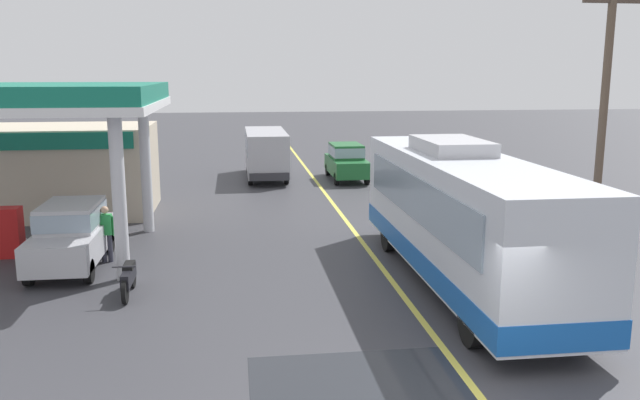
# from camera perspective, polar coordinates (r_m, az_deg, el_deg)

# --- Properties ---
(ground) EXTENTS (120.00, 120.00, 0.00)m
(ground) POSITION_cam_1_polar(r_m,az_deg,el_deg) (30.11, 0.33, 0.76)
(ground) COLOR #38383D
(lane_divider_stripe) EXTENTS (0.16, 50.00, 0.01)m
(lane_divider_stripe) POSITION_cam_1_polar(r_m,az_deg,el_deg) (25.27, 1.88, -1.28)
(lane_divider_stripe) COLOR #D8CC4C
(lane_divider_stripe) RESTS_ON ground
(coach_bus_main) EXTENTS (2.60, 11.04, 3.69)m
(coach_bus_main) POSITION_cam_1_polar(r_m,az_deg,el_deg) (17.20, 12.28, -1.63)
(coach_bus_main) COLOR silver
(coach_bus_main) RESTS_ON ground
(gas_station_roadside) EXTENTS (9.10, 11.95, 5.10)m
(gas_station_roadside) POSITION_cam_1_polar(r_m,az_deg,el_deg) (25.16, -23.01, 3.84)
(gas_station_roadside) COLOR #147259
(gas_station_roadside) RESTS_ON ground
(car_at_pump) EXTENTS (1.70, 4.20, 1.82)m
(car_at_pump) POSITION_cam_1_polar(r_m,az_deg,el_deg) (19.68, -20.93, -2.62)
(car_at_pump) COLOR #B2B2B7
(car_at_pump) RESTS_ON ground
(minibus_opposing_lane) EXTENTS (2.04, 6.13, 2.44)m
(minibus_opposing_lane) POSITION_cam_1_polar(r_m,az_deg,el_deg) (33.84, -4.76, 4.40)
(minibus_opposing_lane) COLOR #A5A5AD
(minibus_opposing_lane) RESTS_ON ground
(motorcycle_parked_forecourt) EXTENTS (0.55, 1.80, 0.92)m
(motorcycle_parked_forecourt) POSITION_cam_1_polar(r_m,az_deg,el_deg) (16.90, -16.40, -6.55)
(motorcycle_parked_forecourt) COLOR black
(motorcycle_parked_forecourt) RESTS_ON ground
(pedestrian_near_pump) EXTENTS (0.55, 0.22, 1.66)m
(pedestrian_near_pump) POSITION_cam_1_polar(r_m,az_deg,el_deg) (19.84, -18.23, -2.57)
(pedestrian_near_pump) COLOR #33333F
(pedestrian_near_pump) RESTS_ON ground
(car_trailing_behind_bus) EXTENTS (1.70, 4.20, 1.82)m
(car_trailing_behind_bus) POSITION_cam_1_polar(r_m,az_deg,el_deg) (33.32, 2.33, 3.53)
(car_trailing_behind_bus) COLOR #1E602D
(car_trailing_behind_bus) RESTS_ON ground
(utility_pole_roadside) EXTENTS (1.80, 0.24, 8.05)m
(utility_pole_roadside) POSITION_cam_1_polar(r_m,az_deg,el_deg) (21.21, 23.54, 6.88)
(utility_pole_roadside) COLOR brown
(utility_pole_roadside) RESTS_ON ground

